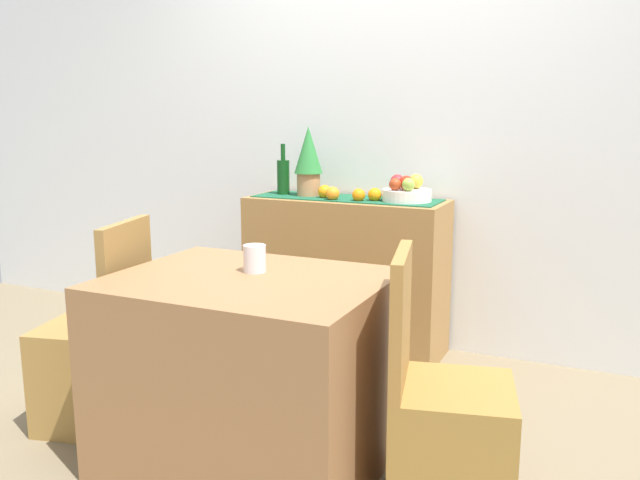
{
  "coord_description": "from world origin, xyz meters",
  "views": [
    {
      "loc": [
        1.23,
        -2.44,
        1.34
      ],
      "look_at": [
        -0.06,
        0.38,
        0.74
      ],
      "focal_mm": 37.09,
      "sensor_mm": 36.0,
      "label": 1
    }
  ],
  "objects": [
    {
      "name": "ground_plane",
      "position": [
        0.0,
        0.0,
        -0.01
      ],
      "size": [
        6.4,
        6.4,
        0.02
      ],
      "primitive_type": "cube",
      "color": "#7B6C53",
      "rests_on": "ground"
    },
    {
      "name": "room_wall_rear",
      "position": [
        0.0,
        1.18,
        1.35
      ],
      "size": [
        6.4,
        0.06,
        2.7
      ],
      "primitive_type": "cube",
      "color": "silver",
      "rests_on": "ground"
    },
    {
      "name": "sideboard_console",
      "position": [
        -0.14,
        0.92,
        0.44
      ],
      "size": [
        1.11,
        0.42,
        0.87
      ],
      "primitive_type": "cube",
      "color": "olive",
      "rests_on": "ground"
    },
    {
      "name": "table_runner",
      "position": [
        -0.14,
        0.92,
        0.87
      ],
      "size": [
        1.04,
        0.32,
        0.01
      ],
      "primitive_type": "cube",
      "color": "#195638",
      "rests_on": "sideboard_console"
    },
    {
      "name": "fruit_bowl",
      "position": [
        0.2,
        0.92,
        0.91
      ],
      "size": [
        0.26,
        0.26,
        0.06
      ],
      "primitive_type": "cylinder",
      "color": "white",
      "rests_on": "table_runner"
    },
    {
      "name": "apple_rear",
      "position": [
        0.23,
        0.85,
        0.97
      ],
      "size": [
        0.07,
        0.07,
        0.07
      ],
      "primitive_type": "sphere",
      "color": "#91B344",
      "rests_on": "fruit_bowl"
    },
    {
      "name": "apple_front",
      "position": [
        0.2,
        0.91,
        0.98
      ],
      "size": [
        0.07,
        0.07,
        0.07
      ],
      "primitive_type": "sphere",
      "color": "red",
      "rests_on": "fruit_bowl"
    },
    {
      "name": "apple_upper",
      "position": [
        0.24,
        0.97,
        0.98
      ],
      "size": [
        0.08,
        0.08,
        0.08
      ],
      "primitive_type": "sphere",
      "color": "gold",
      "rests_on": "fruit_bowl"
    },
    {
      "name": "apple_right",
      "position": [
        0.16,
        0.85,
        0.97
      ],
      "size": [
        0.06,
        0.06,
        0.06
      ],
      "primitive_type": "sphere",
      "color": "#A6391A",
      "rests_on": "fruit_bowl"
    },
    {
      "name": "apple_center",
      "position": [
        0.14,
        0.95,
        0.98
      ],
      "size": [
        0.07,
        0.07,
        0.07
      ],
      "primitive_type": "sphere",
      "color": "#B1272D",
      "rests_on": "fruit_bowl"
    },
    {
      "name": "wine_bottle",
      "position": [
        -0.53,
        0.92,
        0.98
      ],
      "size": [
        0.07,
        0.07,
        0.29
      ],
      "color": "#104116",
      "rests_on": "sideboard_console"
    },
    {
      "name": "potted_plant",
      "position": [
        -0.37,
        0.92,
        1.08
      ],
      "size": [
        0.16,
        0.16,
        0.39
      ],
      "color": "#B07C53",
      "rests_on": "sideboard_console"
    },
    {
      "name": "orange_loose_far",
      "position": [
        -0.04,
        0.83,
        0.91
      ],
      "size": [
        0.07,
        0.07,
        0.07
      ],
      "primitive_type": "sphere",
      "color": "orange",
      "rests_on": "sideboard_console"
    },
    {
      "name": "orange_loose_near_bowl",
      "position": [
        -0.18,
        0.82,
        0.91
      ],
      "size": [
        0.08,
        0.08,
        0.08
      ],
      "primitive_type": "sphere",
      "color": "orange",
      "rests_on": "sideboard_console"
    },
    {
      "name": "orange_loose_mid",
      "position": [
        -0.25,
        0.88,
        0.91
      ],
      "size": [
        0.08,
        0.08,
        0.08
      ],
      "primitive_type": "sphere",
      "color": "orange",
      "rests_on": "sideboard_console"
    },
    {
      "name": "orange_loose_end",
      "position": [
        0.04,
        0.87,
        0.91
      ],
      "size": [
        0.07,
        0.07,
        0.07
      ],
      "primitive_type": "sphere",
      "color": "orange",
      "rests_on": "sideboard_console"
    },
    {
      "name": "dining_table",
      "position": [
        -0.0,
        -0.39,
        0.37
      ],
      "size": [
        1.01,
        0.79,
        0.74
      ],
      "primitive_type": "cube",
      "color": "#966740",
      "rests_on": "ground"
    },
    {
      "name": "coffee_cup",
      "position": [
        -0.02,
        -0.3,
        0.79
      ],
      "size": [
        0.09,
        0.09,
        0.11
      ],
      "primitive_type": "cylinder",
      "color": "silver",
      "rests_on": "dining_table"
    },
    {
      "name": "chair_near_window",
      "position": [
        -0.77,
        -0.39,
        0.27
      ],
      "size": [
        0.48,
        0.48,
        0.9
      ],
      "color": "olive",
      "rests_on": "ground"
    },
    {
      "name": "chair_by_corner",
      "position": [
        0.77,
        -0.39,
        0.27
      ],
      "size": [
        0.48,
        0.48,
        0.9
      ],
      "color": "olive",
      "rests_on": "ground"
    }
  ]
}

